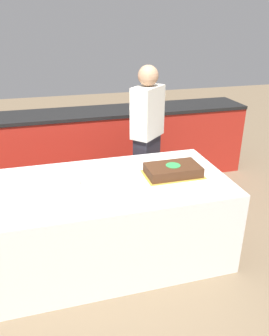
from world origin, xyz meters
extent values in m
plane|color=#7A664C|center=(0.00, 0.00, 0.00)|extent=(14.00, 14.00, 0.00)
cube|color=#A82319|center=(0.00, 1.58, 0.44)|extent=(4.40, 0.55, 0.88)
cube|color=black|center=(0.00, 1.58, 0.90)|extent=(4.40, 0.58, 0.04)
cube|color=silver|center=(0.00, 0.00, 0.37)|extent=(2.19, 1.01, 0.74)
cube|color=gold|center=(0.67, -0.01, 0.74)|extent=(0.49, 0.31, 0.00)
cube|color=#472816|center=(0.67, -0.01, 0.78)|extent=(0.45, 0.27, 0.08)
cylinder|color=green|center=(0.67, -0.01, 0.82)|extent=(0.12, 0.12, 0.00)
cylinder|color=white|center=(-0.21, 0.02, 0.76)|extent=(0.21, 0.21, 0.06)
cylinder|color=white|center=(0.72, 0.28, 0.74)|extent=(0.17, 0.17, 0.00)
cube|color=white|center=(0.03, -0.36, 0.75)|extent=(0.18, 0.10, 0.02)
cube|color=#282833|center=(0.67, 0.72, 0.42)|extent=(0.33, 0.32, 0.84)
cube|color=silver|center=(0.67, 0.72, 1.09)|extent=(0.40, 0.39, 0.51)
sphere|color=tan|center=(0.67, 0.72, 1.45)|extent=(0.20, 0.20, 0.20)
camera|label=1|loc=(-0.31, -2.34, 1.94)|focal=35.00mm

